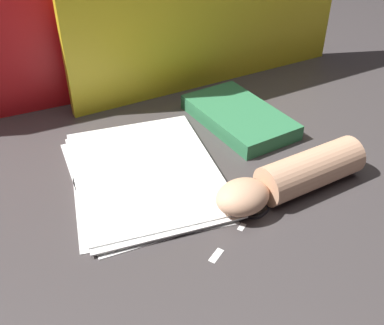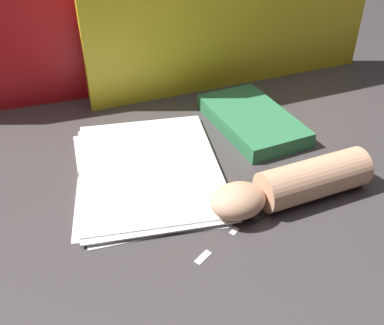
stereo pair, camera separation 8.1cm
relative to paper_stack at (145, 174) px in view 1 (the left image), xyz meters
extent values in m
plane|color=#3D3838|center=(0.07, -0.04, -0.01)|extent=(6.00, 6.00, 0.00)
cube|color=red|center=(-0.11, 0.35, 0.21)|extent=(0.89, 0.13, 0.44)
cube|color=white|center=(0.00, 0.00, 0.00)|extent=(0.30, 0.37, 0.00)
cube|color=white|center=(0.00, 0.00, 0.00)|extent=(0.28, 0.36, 0.00)
cube|color=white|center=(0.00, 0.00, 0.00)|extent=(0.28, 0.36, 0.00)
cube|color=white|center=(0.00, 0.01, 0.00)|extent=(0.27, 0.35, 0.00)
cube|color=#2D7247|center=(0.25, 0.13, 0.01)|extent=(0.21, 0.29, 0.03)
sphere|color=silver|center=(0.15, -0.13, 0.00)|extent=(0.01, 0.01, 0.01)
cylinder|color=silver|center=(0.12, -0.09, 0.00)|extent=(0.07, 0.08, 0.01)
torus|color=black|center=(0.17, -0.15, 0.00)|extent=(0.07, 0.07, 0.01)
cylinder|color=silver|center=(0.13, -0.08, 0.00)|extent=(0.04, 0.10, 0.01)
torus|color=black|center=(0.16, -0.16, 0.00)|extent=(0.06, 0.06, 0.01)
cylinder|color=tan|center=(0.29, -0.12, 0.03)|extent=(0.22, 0.12, 0.07)
ellipsoid|color=tan|center=(0.14, -0.16, 0.03)|extent=(0.11, 0.10, 0.06)
cube|color=white|center=(0.06, -0.24, -0.01)|extent=(0.03, 0.03, 0.00)
cube|color=white|center=(0.12, -0.19, -0.01)|extent=(0.02, 0.02, 0.00)
camera|label=1|loc=(-0.13, -0.69, 0.53)|focal=42.00mm
camera|label=2|loc=(-0.05, -0.71, 0.53)|focal=42.00mm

